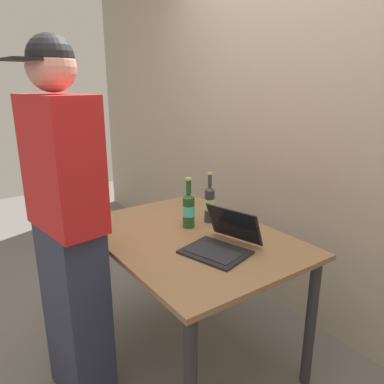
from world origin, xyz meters
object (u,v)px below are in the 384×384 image
at_px(beer_bottle_dark, 209,203).
at_px(person_figure, 68,232).
at_px(laptop, 222,242).
at_px(beer_bottle_amber, 189,209).

distance_m(beer_bottle_dark, person_figure, 0.83).
bearing_deg(person_figure, laptop, 61.45).
bearing_deg(beer_bottle_amber, laptop, -6.23).
bearing_deg(person_figure, beer_bottle_dark, 89.41).
bearing_deg(beer_bottle_dark, laptop, -28.58).
xyz_separation_m(beer_bottle_amber, beer_bottle_dark, (0.00, 0.15, 0.01)).
height_order(beer_bottle_amber, person_figure, person_figure).
xyz_separation_m(laptop, beer_bottle_dark, (-0.34, 0.19, 0.07)).
relative_size(beer_bottle_amber, beer_bottle_dark, 0.97).
bearing_deg(beer_bottle_dark, person_figure, -90.59).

